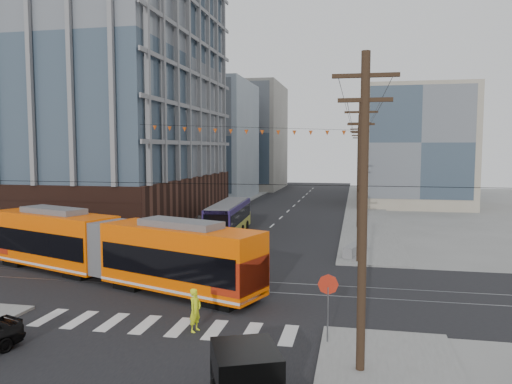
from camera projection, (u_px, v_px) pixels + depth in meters
ground at (185, 305)px, 24.86m from camera, size 160.00×160.00×0.00m
office_building at (53, 84)px, 50.40m from camera, size 30.00×25.00×28.60m
bg_bldg_nw_near at (193, 141)px, 78.20m from camera, size 18.00×16.00×18.00m
bg_bldg_ne_near at (415, 147)px, 67.88m from camera, size 14.00×14.00×16.00m
bg_bldg_nw_far at (241, 137)px, 97.05m from camera, size 16.00×18.00×20.00m
bg_bldg_ne_far at (414, 153)px, 87.10m from camera, size 16.00×16.00×14.00m
utility_pole_near at (363, 217)px, 16.85m from camera, size 0.30×0.30×11.00m
utility_pole_far at (358, 163)px, 77.39m from camera, size 0.30×0.30×11.00m
streetcar at (112, 248)px, 29.36m from camera, size 19.69×9.61×3.85m
city_bus at (229, 218)px, 44.67m from camera, size 3.00×10.88×3.05m
parked_car_silver at (185, 236)px, 39.90m from camera, size 1.77×4.97×1.63m
parked_car_white at (195, 230)px, 43.80m from camera, size 3.08×4.97×1.34m
parked_car_grey at (204, 222)px, 47.79m from camera, size 4.16×5.67×1.43m
pedestrian at (195, 310)px, 21.23m from camera, size 0.60×0.77×1.86m
stop_sign at (328, 312)px, 19.69m from camera, size 0.89×0.89×2.68m
jersey_barrier at (356, 249)px, 36.47m from camera, size 2.11×4.57×0.89m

